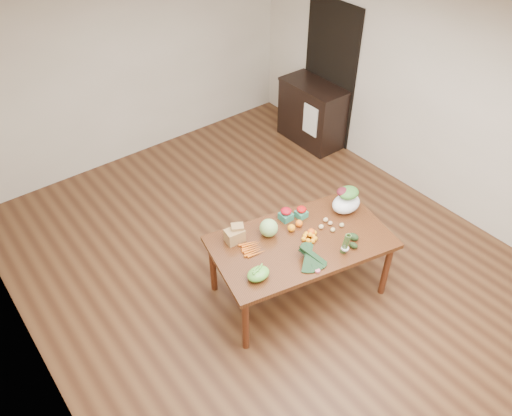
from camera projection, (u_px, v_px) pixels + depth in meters
floor at (265, 262)px, 5.80m from camera, size 6.00×6.00×0.00m
ceiling at (268, 31)px, 4.07m from camera, size 5.00×6.00×0.02m
room_walls at (266, 167)px, 4.94m from camera, size 5.02×6.02×2.70m
dining_table at (299, 266)px, 5.24m from camera, size 1.96×1.35×0.75m
doorway_dark at (330, 74)px, 7.27m from camera, size 0.02×1.00×2.10m
cabinet at (312, 113)px, 7.54m from camera, size 0.52×1.02×0.94m
dish_towel at (310, 120)px, 7.23m from camera, size 0.02×0.28×0.45m
paper_bag at (235, 234)px, 4.94m from camera, size 0.28×0.25×0.17m
cabbage at (269, 228)px, 5.00m from camera, size 0.19×0.19×0.19m
strawberry_basket_a at (286, 215)px, 5.21m from camera, size 0.15×0.15×0.11m
strawberry_basket_b at (301, 213)px, 5.25m from camera, size 0.13×0.13×0.10m
orange_a at (291, 228)px, 5.08m from camera, size 0.08×0.08×0.08m
orange_b at (299, 223)px, 5.14m from camera, size 0.08×0.08×0.08m
orange_c at (311, 232)px, 5.03m from camera, size 0.08×0.08×0.08m
mandarin_cluster at (310, 235)px, 5.00m from camera, size 0.21×0.21×0.08m
carrots at (252, 248)px, 4.89m from camera, size 0.26×0.26×0.03m
snap_pea_bag at (258, 274)px, 4.58m from camera, size 0.23×0.17×0.10m
kale_bunch at (313, 259)px, 4.69m from camera, size 0.40×0.46×0.16m
asparagus_bundle at (346, 244)px, 4.78m from camera, size 0.10×0.13×0.26m
potato_a at (321, 227)px, 5.12m from camera, size 0.06×0.05×0.05m
potato_b at (333, 230)px, 5.09m from camera, size 0.05×0.05×0.04m
potato_c at (330, 223)px, 5.17m from camera, size 0.05×0.04×0.04m
potato_d at (326, 220)px, 5.20m from camera, size 0.06×0.05×0.05m
potato_e at (342, 225)px, 5.14m from camera, size 0.05×0.05×0.05m
avocado_a at (353, 245)px, 4.90m from camera, size 0.09×0.11×0.06m
avocado_b at (353, 237)px, 4.98m from camera, size 0.11×0.13×0.08m
salad_bag at (346, 201)px, 5.28m from camera, size 0.38×0.32×0.26m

